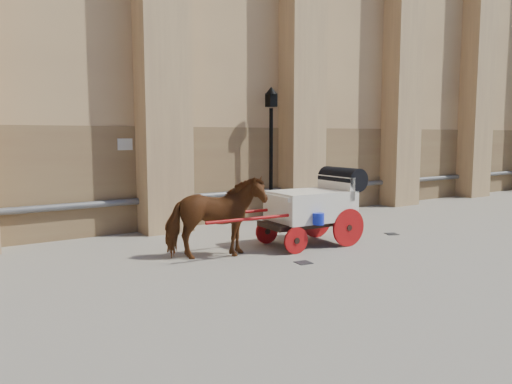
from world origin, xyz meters
TOP-DOWN VIEW (x-y plane):
  - ground at (0.00, 0.00)m, footprint 90.00×90.00m
  - horse at (-1.35, 0.08)m, footprint 2.37×1.56m
  - carriage at (1.47, -0.06)m, footprint 4.46×1.61m
  - street_lamp at (2.56, 3.38)m, footprint 0.40×0.40m
  - drain_grate_near at (-0.00, -1.38)m, footprint 0.35×0.35m
  - drain_grate_far at (4.07, -0.32)m, footprint 0.42×0.42m

SIDE VIEW (x-z plane):
  - ground at x=0.00m, z-range 0.00..0.00m
  - drain_grate_near at x=0.00m, z-range 0.00..0.01m
  - drain_grate_far at x=4.07m, z-range 0.00..0.01m
  - horse at x=-1.35m, z-range 0.00..1.84m
  - carriage at x=1.47m, z-range 0.08..2.00m
  - street_lamp at x=2.56m, z-range 0.15..4.42m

